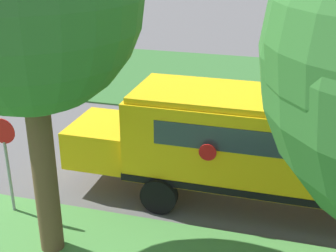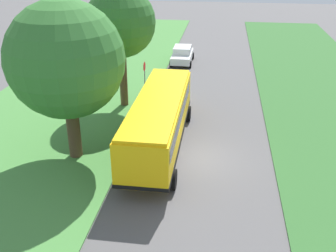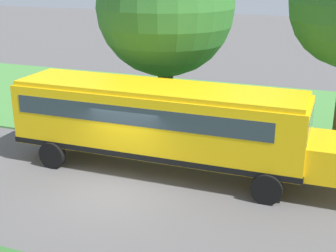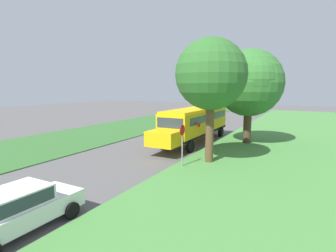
{
  "view_description": "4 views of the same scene",
  "coord_description": "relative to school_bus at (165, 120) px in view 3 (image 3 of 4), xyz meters",
  "views": [
    {
      "loc": [
        -13.87,
        1.69,
        7.07
      ],
      "look_at": [
        -1.03,
        5.35,
        1.48
      ],
      "focal_mm": 50.0,
      "sensor_mm": 36.0,
      "label": 1
    },
    {
      "loc": [
        0.92,
        -18.58,
        10.77
      ],
      "look_at": [
        -1.84,
        1.32,
        1.23
      ],
      "focal_mm": 42.0,
      "sensor_mm": 36.0,
      "label": 2
    },
    {
      "loc": [
        12.46,
        6.63,
        7.14
      ],
      "look_at": [
        -2.36,
        1.08,
        1.68
      ],
      "focal_mm": 50.0,
      "sensor_mm": 36.0,
      "label": 3
    },
    {
      "loc": [
        -11.55,
        23.29,
        5.0
      ],
      "look_at": [
        -0.72,
        3.43,
        1.72
      ],
      "focal_mm": 28.0,
      "sensor_mm": 36.0,
      "label": 4
    }
  ],
  "objects": [
    {
      "name": "school_bus",
      "position": [
        0.0,
        0.0,
        0.0
      ],
      "size": [
        2.84,
        12.42,
        3.16
      ],
      "color": "yellow",
      "rests_on": "ground"
    },
    {
      "name": "ground_plane",
      "position": [
        2.25,
        -0.99,
        -1.92
      ],
      "size": [
        120.0,
        120.0,
        0.0
      ],
      "primitive_type": "plane",
      "color": "#565454"
    },
    {
      "name": "oak_tree_beside_bus",
      "position": [
        -4.52,
        -1.43,
        3.57
      ],
      "size": [
        5.9,
        5.9,
        8.4
      ],
      "color": "#4C3826",
      "rests_on": "ground"
    },
    {
      "name": "grass_verge",
      "position": [
        -7.75,
        -0.99,
        -1.88
      ],
      "size": [
        12.0,
        80.0,
        0.08
      ],
      "primitive_type": "cube",
      "color": "#47843D",
      "rests_on": "ground"
    }
  ]
}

